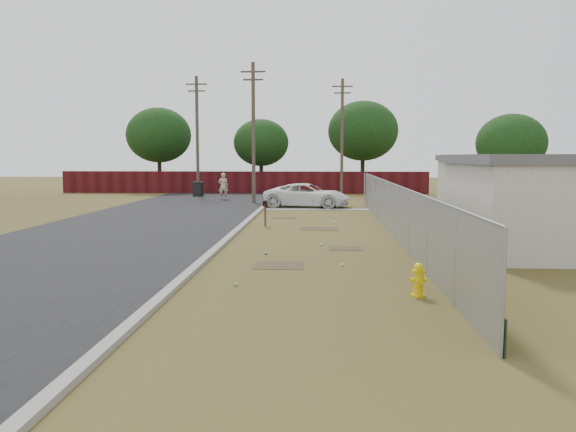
# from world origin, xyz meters

# --- Properties ---
(ground) EXTENTS (120.00, 120.00, 0.00)m
(ground) POSITION_xyz_m (0.00, 0.00, 0.00)
(ground) COLOR brown
(ground) RESTS_ON ground
(street) EXTENTS (15.10, 60.00, 0.12)m
(street) POSITION_xyz_m (-6.76, 8.05, 0.02)
(street) COLOR black
(street) RESTS_ON ground
(chainlink_fence) EXTENTS (0.10, 27.06, 2.02)m
(chainlink_fence) POSITION_xyz_m (3.12, 1.03, 0.80)
(chainlink_fence) COLOR #92959A
(chainlink_fence) RESTS_ON ground
(privacy_fence) EXTENTS (30.00, 0.12, 1.80)m
(privacy_fence) POSITION_xyz_m (-6.00, 25.00, 0.90)
(privacy_fence) COLOR #470F13
(privacy_fence) RESTS_ON ground
(utility_poles) EXTENTS (12.60, 8.24, 9.00)m
(utility_poles) POSITION_xyz_m (-3.67, 20.67, 4.69)
(utility_poles) COLOR brown
(utility_poles) RESTS_ON ground
(houses) EXTENTS (9.30, 17.24, 3.10)m
(houses) POSITION_xyz_m (9.70, 3.13, 1.56)
(houses) COLOR beige
(houses) RESTS_ON ground
(horizon_trees) EXTENTS (33.32, 31.94, 7.78)m
(horizon_trees) POSITION_xyz_m (0.84, 23.56, 4.63)
(horizon_trees) COLOR #302416
(horizon_trees) RESTS_ON ground
(fire_hydrant) EXTENTS (0.35, 0.36, 0.78)m
(fire_hydrant) POSITION_xyz_m (2.50, -8.26, 0.36)
(fire_hydrant) COLOR yellow
(fire_hydrant) RESTS_ON ground
(mailbox) EXTENTS (0.19, 0.49, 1.13)m
(mailbox) POSITION_xyz_m (-2.04, 3.79, 0.89)
(mailbox) COLOR brown
(mailbox) RESTS_ON ground
(pickup_truck) EXTENTS (5.44, 3.22, 1.42)m
(pickup_truck) POSITION_xyz_m (-0.43, 13.00, 0.71)
(pickup_truck) COLOR white
(pickup_truck) RESTS_ON ground
(pedestrian) EXTENTS (0.74, 0.53, 1.88)m
(pedestrian) POSITION_xyz_m (-6.45, 18.49, 0.94)
(pedestrian) COLOR tan
(pedestrian) RESTS_ON ground
(trash_bin) EXTENTS (0.78, 0.85, 1.10)m
(trash_bin) POSITION_xyz_m (-8.92, 21.60, 0.56)
(trash_bin) COLOR black
(trash_bin) RESTS_ON ground
(scattered_litter) EXTENTS (2.70, 12.69, 0.07)m
(scattered_litter) POSITION_xyz_m (-0.13, -2.40, 0.04)
(scattered_litter) COLOR white
(scattered_litter) RESTS_ON ground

